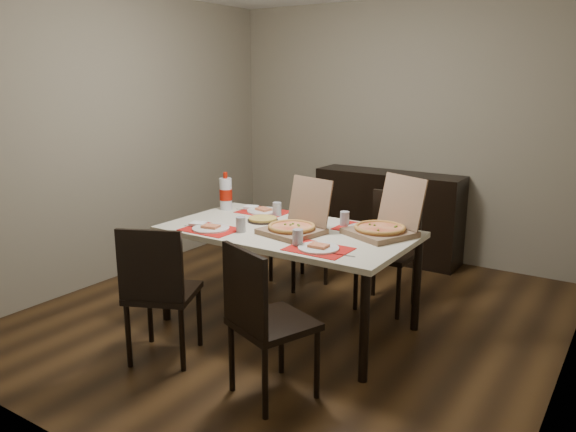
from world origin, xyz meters
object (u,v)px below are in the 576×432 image
at_px(chair_near_left, 159,288).
at_px(pizza_box_center, 295,225).
at_px(sideboard, 388,215).
at_px(chair_far_right, 390,245).
at_px(dining_table, 288,238).
at_px(chair_far_left, 305,228).
at_px(soda_bottle, 226,194).
at_px(dip_bowl, 306,223).
at_px(chair_near_right, 263,317).

bearing_deg(chair_near_left, pizza_box_center, 61.00).
distance_m(sideboard, chair_near_left, 2.91).
height_order(chair_near_left, pizza_box_center, pizza_box_center).
xyz_separation_m(chair_near_left, pizza_box_center, (0.48, 0.87, 0.30)).
height_order(chair_near_left, chair_far_right, same).
relative_size(dining_table, chair_far_right, 1.94).
distance_m(chair_far_left, soda_bottle, 0.82).
distance_m(sideboard, chair_far_right, 1.28).
relative_size(sideboard, chair_near_left, 1.61).
bearing_deg(dip_bowl, sideboard, 93.07).
relative_size(dining_table, chair_far_left, 1.94).
height_order(chair_far_left, chair_far_right, same).
distance_m(chair_near_left, chair_far_right, 1.93).
bearing_deg(soda_bottle, chair_far_left, 56.87).
distance_m(chair_near_left, dip_bowl, 1.22).
bearing_deg(sideboard, dip_bowl, -86.93).
bearing_deg(soda_bottle, dip_bowl, -5.05).
xyz_separation_m(dining_table, chair_near_left, (-0.39, -0.93, -0.17)).
xyz_separation_m(sideboard, chair_far_right, (0.52, -1.16, 0.06)).
bearing_deg(chair_far_right, chair_near_right, -91.25).
xyz_separation_m(chair_near_left, chair_far_right, (0.86, 1.72, 0.00)).
relative_size(dining_table, pizza_box_center, 3.71).
height_order(sideboard, chair_near_right, chair_near_right).
height_order(dip_bowl, soda_bottle, soda_bottle).
xyz_separation_m(dining_table, pizza_box_center, (0.10, -0.06, 0.13)).
bearing_deg(soda_bottle, pizza_box_center, -19.43).
distance_m(sideboard, soda_bottle, 1.91).
height_order(chair_near_right, pizza_box_center, pizza_box_center).
bearing_deg(chair_near_right, chair_near_left, -179.78).
bearing_deg(chair_far_left, dip_bowl, -57.81).
distance_m(dining_table, pizza_box_center, 0.17).
distance_m(chair_near_right, dip_bowl, 1.20).
bearing_deg(sideboard, pizza_box_center, -85.86).
xyz_separation_m(chair_near_right, soda_bottle, (-1.23, 1.18, 0.37)).
distance_m(chair_far_right, dip_bowl, 0.79).
xyz_separation_m(sideboard, chair_near_left, (-0.34, -2.89, 0.06)).
xyz_separation_m(dip_bowl, soda_bottle, (-0.84, 0.07, 0.12)).
relative_size(chair_far_left, chair_far_right, 1.00).
xyz_separation_m(sideboard, pizza_box_center, (0.15, -2.02, 0.36)).
relative_size(chair_near_left, chair_far_left, 1.00).
height_order(dining_table, chair_far_left, chair_far_left).
bearing_deg(dip_bowl, chair_far_right, 55.12).
relative_size(dining_table, chair_near_right, 1.94).
relative_size(sideboard, soda_bottle, 4.73).
bearing_deg(chair_near_right, dining_table, 115.19).
bearing_deg(chair_near_right, pizza_box_center, 111.31).
height_order(sideboard, soda_bottle, soda_bottle).
bearing_deg(chair_far_left, chair_far_right, -5.09).
relative_size(chair_near_right, dip_bowl, 7.32).
xyz_separation_m(sideboard, dining_table, (0.05, -1.96, 0.23)).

